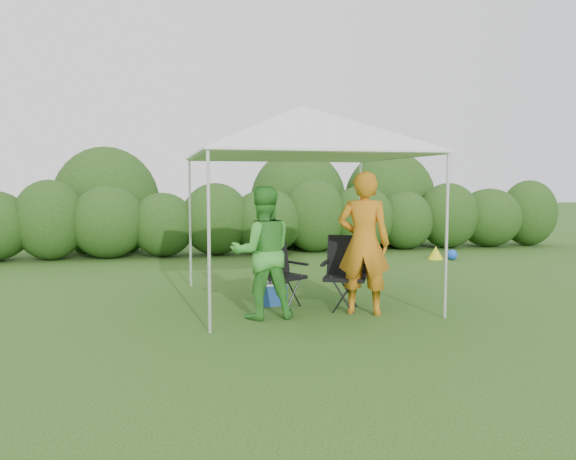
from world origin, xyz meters
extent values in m
plane|color=#335B1C|center=(0.00, 0.00, 0.00)|extent=(70.00, 70.00, 0.00)
ellipsoid|color=#274C17|center=(-4.31, 6.00, 0.90)|extent=(1.57, 1.34, 1.80)
cylinder|color=#382616|center=(-4.31, 6.00, 0.15)|extent=(0.12, 0.12, 0.30)
ellipsoid|color=#274C17|center=(-3.08, 6.00, 0.82)|extent=(1.72, 1.47, 1.65)
cylinder|color=#382616|center=(-3.08, 6.00, 0.15)|extent=(0.12, 0.12, 0.30)
ellipsoid|color=#274C17|center=(-1.85, 6.00, 0.75)|extent=(1.50, 1.28, 1.50)
cylinder|color=#382616|center=(-1.85, 6.00, 0.15)|extent=(0.12, 0.12, 0.30)
ellipsoid|color=#274C17|center=(-0.62, 6.00, 0.86)|extent=(1.65, 1.40, 1.73)
cylinder|color=#382616|center=(-0.62, 6.00, 0.15)|extent=(0.12, 0.12, 0.30)
ellipsoid|color=#274C17|center=(0.62, 6.00, 0.79)|extent=(1.80, 1.53, 1.57)
cylinder|color=#382616|center=(0.62, 6.00, 0.15)|extent=(0.12, 0.12, 0.30)
ellipsoid|color=#274C17|center=(1.85, 6.00, 0.90)|extent=(1.58, 1.34, 1.80)
cylinder|color=#382616|center=(1.85, 6.00, 0.15)|extent=(0.12, 0.12, 0.30)
ellipsoid|color=#274C17|center=(3.08, 6.00, 0.82)|extent=(1.72, 1.47, 1.65)
cylinder|color=#382616|center=(3.08, 6.00, 0.15)|extent=(0.12, 0.12, 0.30)
ellipsoid|color=#274C17|center=(4.31, 6.00, 0.75)|extent=(1.50, 1.28, 1.50)
cylinder|color=#382616|center=(4.31, 6.00, 0.15)|extent=(0.12, 0.12, 0.30)
ellipsoid|color=#274C17|center=(5.54, 6.00, 0.86)|extent=(1.65, 1.40, 1.73)
cylinder|color=#382616|center=(5.54, 6.00, 0.15)|extent=(0.12, 0.12, 0.30)
ellipsoid|color=#274C17|center=(6.77, 6.00, 0.79)|extent=(1.80, 1.53, 1.57)
cylinder|color=#382616|center=(6.77, 6.00, 0.15)|extent=(0.12, 0.12, 0.30)
ellipsoid|color=#274C17|center=(8.01, 6.00, 0.90)|extent=(1.57, 1.34, 1.80)
cylinder|color=#382616|center=(8.01, 6.00, 0.15)|extent=(0.12, 0.12, 0.30)
cylinder|color=silver|center=(-1.50, -1.00, 1.05)|extent=(0.04, 0.04, 2.10)
cylinder|color=silver|center=(1.50, -1.00, 1.05)|extent=(0.04, 0.04, 2.10)
cylinder|color=silver|center=(-1.50, 2.00, 1.05)|extent=(0.04, 0.04, 2.10)
cylinder|color=silver|center=(1.50, 2.00, 1.05)|extent=(0.04, 0.04, 2.10)
cube|color=white|center=(0.00, 0.50, 2.12)|extent=(3.10, 3.10, 0.03)
pyramid|color=white|center=(0.00, 0.50, 2.48)|extent=(3.10, 3.10, 0.70)
cube|color=black|center=(0.41, -0.26, 0.44)|extent=(0.71, 0.70, 0.05)
cube|color=black|center=(0.52, -0.05, 0.74)|extent=(0.56, 0.38, 0.52)
cube|color=black|center=(0.16, -0.13, 0.63)|extent=(0.25, 0.44, 0.03)
cube|color=black|center=(0.67, -0.39, 0.63)|extent=(0.25, 0.44, 0.03)
cylinder|color=black|center=(0.10, -0.36, 0.22)|extent=(0.03, 0.03, 0.44)
cylinder|color=black|center=(0.52, -0.57, 0.22)|extent=(0.03, 0.03, 0.44)
cylinder|color=black|center=(0.31, 0.05, 0.22)|extent=(0.03, 0.03, 0.44)
cylinder|color=black|center=(0.72, -0.16, 0.22)|extent=(0.03, 0.03, 0.44)
cube|color=black|center=(-0.33, 0.22, 0.40)|extent=(0.66, 0.64, 0.05)
cube|color=black|center=(-0.43, 0.40, 0.67)|extent=(0.51, 0.36, 0.48)
cube|color=black|center=(-0.56, 0.09, 0.58)|extent=(0.24, 0.40, 0.03)
cube|color=black|center=(-0.11, 0.34, 0.58)|extent=(0.24, 0.40, 0.03)
cylinder|color=black|center=(-0.42, -0.07, 0.20)|extent=(0.02, 0.02, 0.40)
cylinder|color=black|center=(-0.05, 0.13, 0.20)|extent=(0.02, 0.02, 0.40)
cylinder|color=black|center=(-0.62, 0.30, 0.20)|extent=(0.02, 0.02, 0.40)
cylinder|color=black|center=(-0.25, 0.50, 0.20)|extent=(0.02, 0.02, 0.40)
imported|color=#C37016|center=(0.56, -0.54, 0.94)|extent=(0.81, 0.70, 1.87)
imported|color=green|center=(-0.77, -0.43, 0.84)|extent=(0.83, 0.65, 1.68)
cube|color=#1F478E|center=(-0.48, 0.28, 0.15)|extent=(0.40, 0.32, 0.29)
cube|color=silver|center=(-0.48, 0.28, 0.30)|extent=(0.42, 0.34, 0.03)
cylinder|color=#592D0C|center=(-0.42, 0.24, 0.42)|extent=(0.06, 0.06, 0.22)
cone|color=yellow|center=(4.12, 4.03, 0.15)|extent=(0.35, 0.35, 0.29)
sphere|color=blue|center=(4.41, 3.84, 0.12)|extent=(0.24, 0.24, 0.24)
camera|label=1|loc=(-2.15, -7.38, 1.72)|focal=35.00mm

